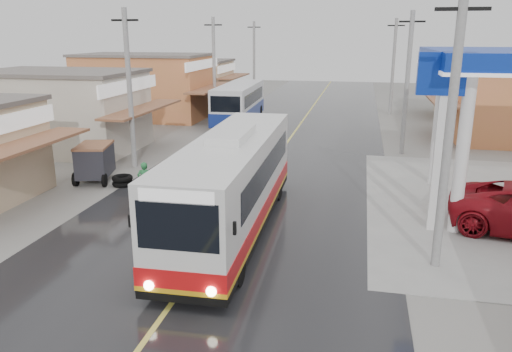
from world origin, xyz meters
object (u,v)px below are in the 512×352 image
Objects in this scene: second_bus at (239,103)px; tyre_stack at (123,181)px; coach_bus at (233,183)px; cyclist at (147,192)px; tricycle_near at (94,160)px.

second_bus is 9.52× the size of tyre_stack.
coach_bus is 6.06× the size of cyclist.
tricycle_near is at bearing 127.56° from cyclist.
cyclist is 4.88m from tricycle_near.
tricycle_near is (-7.91, 4.49, -0.71)m from coach_bus.
coach_bus is at bearing -78.65° from second_bus.
second_bus is 19.61m from cyclist.
cyclist is at bearing -46.70° from tyre_stack.
cyclist reaches higher than tricycle_near.
tyre_stack is (-1.33, -17.08, -1.37)m from second_bus.
cyclist is (1.00, -19.56, -0.99)m from second_bus.
coach_bus is 7.69m from tyre_stack.
tricycle_near is (-2.90, -16.67, -0.59)m from second_bus.
cyclist reaches higher than tyre_stack.
coach_bus is at bearing -37.76° from cyclist.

